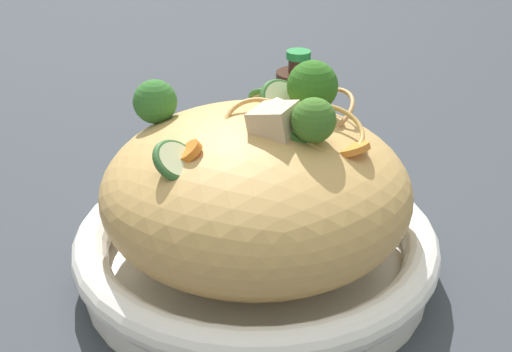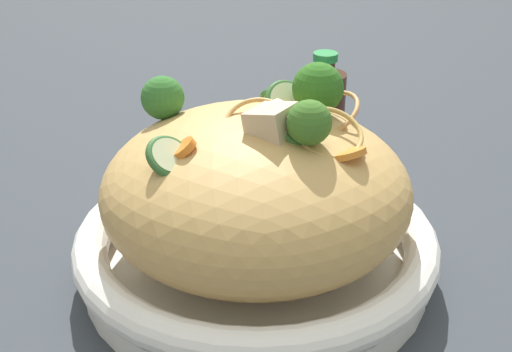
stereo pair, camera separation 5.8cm
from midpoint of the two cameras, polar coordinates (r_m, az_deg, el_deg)
name	(u,v)px [view 2 (the right image)]	position (r m, az deg, el deg)	size (l,w,h in m)	color
ground_plane	(256,272)	(0.63, 2.66, -8.00)	(3.00, 3.00, 0.00)	#33383F
serving_bowl	(256,248)	(0.62, 2.71, -6.00)	(0.32, 0.32, 0.05)	white
noodle_heap	(256,189)	(0.59, 2.86, -1.17)	(0.26, 0.26, 0.14)	tan
broccoli_florets	(266,99)	(0.58, 3.75, 6.26)	(0.11, 0.20, 0.07)	#91AF6A
carrot_coins	(287,140)	(0.55, 5.67, 2.90)	(0.13, 0.14, 0.02)	orange
zucchini_slices	(261,119)	(0.58, 3.26, 4.61)	(0.21, 0.12, 0.05)	beige
chicken_chunks	(274,123)	(0.55, 4.56, 4.34)	(0.04, 0.04, 0.03)	#C7BC8B
soy_sauce_bottle	(323,108)	(0.86, 7.49, 5.57)	(0.05, 0.05, 0.12)	#381E14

